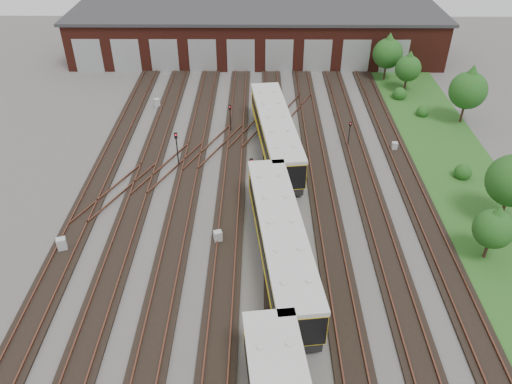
{
  "coord_description": "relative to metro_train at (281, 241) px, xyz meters",
  "views": [
    {
      "loc": [
        0.45,
        -29.46,
        25.18
      ],
      "look_at": [
        0.21,
        3.43,
        2.0
      ],
      "focal_mm": 35.0,
      "sensor_mm": 36.0,
      "label": 1
    }
  ],
  "objects": [
    {
      "name": "tree_0",
      "position": [
        14.46,
        34.18,
        1.85
      ],
      "size": [
        3.69,
        3.69,
        6.11
      ],
      "color": "#342017",
      "rests_on": "ground"
    },
    {
      "name": "tree_1",
      "position": [
        16.27,
        30.66,
        1.19
      ],
      "size": [
        3.07,
        3.07,
        5.09
      ],
      "color": "#342017",
      "rests_on": "ground"
    },
    {
      "name": "signal_mast_1",
      "position": [
        -2.22,
        8.8,
        0.14
      ],
      "size": [
        0.29,
        0.28,
        3.49
      ],
      "rotation": [
        0.0,
        0.0,
        0.34
      ],
      "color": "black",
      "rests_on": "ground"
    },
    {
      "name": "ground",
      "position": [
        -2.0,
        2.64,
        -2.08
      ],
      "size": [
        120.0,
        120.0,
        0.0
      ],
      "primitive_type": "plane",
      "color": "#423F3D",
      "rests_on": "ground"
    },
    {
      "name": "bush_0",
      "position": [
        16.99,
        11.39,
        -1.3
      ],
      "size": [
        1.54,
        1.54,
        1.54
      ],
      "primitive_type": "sphere",
      "color": "#164413",
      "rests_on": "ground"
    },
    {
      "name": "bush_1",
      "position": [
        15.12,
        28.46,
        -1.26
      ],
      "size": [
        1.62,
        1.62,
        1.62
      ],
      "primitive_type": "sphere",
      "color": "#164413",
      "rests_on": "ground"
    },
    {
      "name": "tree_2",
      "position": [
        20.44,
        22.41,
        2.12
      ],
      "size": [
        3.94,
        3.94,
        6.53
      ],
      "color": "#342017",
      "rests_on": "ground"
    },
    {
      "name": "track_network",
      "position": [
        -2.17,
        3.23,
        -1.97
      ],
      "size": [
        30.4,
        70.0,
        0.33
      ],
      "color": "black",
      "rests_on": "ground"
    },
    {
      "name": "relay_cabinet_4",
      "position": [
        11.86,
        16.23,
        -1.63
      ],
      "size": [
        0.55,
        0.47,
        0.89
      ],
      "primitive_type": "cube",
      "rotation": [
        0.0,
        0.0,
        0.04
      ],
      "color": "#B0B3B6",
      "rests_on": "ground"
    },
    {
      "name": "relay_cabinet_2",
      "position": [
        -4.67,
        2.25,
        -1.57
      ],
      "size": [
        0.73,
        0.67,
        1.01
      ],
      "primitive_type": "cube",
      "rotation": [
        0.0,
        0.0,
        0.32
      ],
      "color": "#B0B3B6",
      "rests_on": "ground"
    },
    {
      "name": "signal_mast_2",
      "position": [
        -4.57,
        20.0,
        -0.12
      ],
      "size": [
        0.27,
        0.26,
        3.06
      ],
      "rotation": [
        0.0,
        0.0,
        -0.21
      ],
      "color": "black",
      "rests_on": "ground"
    },
    {
      "name": "maintenance_shed",
      "position": [
        -2.01,
        42.62,
        1.13
      ],
      "size": [
        51.0,
        12.5,
        6.35
      ],
      "color": "#4B1B12",
      "rests_on": "ground"
    },
    {
      "name": "relay_cabinet_0",
      "position": [
        -16.24,
        1.19,
        -1.51
      ],
      "size": [
        0.82,
        0.75,
        1.12
      ],
      "primitive_type": "cube",
      "rotation": [
        0.0,
        0.0,
        0.34
      ],
      "color": "#B0B3B6",
      "rests_on": "ground"
    },
    {
      "name": "signal_mast_3",
      "position": [
        7.36,
        16.88,
        -0.29
      ],
      "size": [
        0.23,
        0.22,
        2.79
      ],
      "rotation": [
        0.0,
        0.0,
        -0.11
      ],
      "color": "black",
      "rests_on": "ground"
    },
    {
      "name": "signal_mast_0",
      "position": [
        -9.13,
        13.02,
        0.23
      ],
      "size": [
        0.31,
        0.29,
        3.62
      ],
      "rotation": [
        0.0,
        0.0,
        0.23
      ],
      "color": "black",
      "rests_on": "ground"
    },
    {
      "name": "tree_3",
      "position": [
        15.09,
        0.67,
        0.98
      ],
      "size": [
        2.87,
        2.87,
        4.76
      ],
      "color": "#342017",
      "rests_on": "ground"
    },
    {
      "name": "grass_verge",
      "position": [
        17.0,
        12.64,
        -2.05
      ],
      "size": [
        8.0,
        55.0,
        0.05
      ],
      "primitive_type": "cube",
      "color": "#24531B",
      "rests_on": "ground"
    },
    {
      "name": "relay_cabinet_3",
      "position": [
        1.49,
        18.47,
        -1.58
      ],
      "size": [
        0.72,
        0.66,
        0.98
      ],
      "primitive_type": "cube",
      "rotation": [
        0.0,
        0.0,
        -0.34
      ],
      "color": "#B0B3B6",
      "rests_on": "ground"
    },
    {
      "name": "relay_cabinet_1",
      "position": [
        -13.35,
        25.9,
        -1.56
      ],
      "size": [
        0.77,
        0.71,
        1.03
      ],
      "primitive_type": "cube",
      "rotation": [
        0.0,
        0.0,
        0.39
      ],
      "color": "#B0B3B6",
      "rests_on": "ground"
    },
    {
      "name": "metro_train",
      "position": [
        0.0,
        0.0,
        0.0
      ],
      "size": [
        4.94,
        48.73,
        3.41
      ],
      "rotation": [
        0.0,
        0.0,
        0.12
      ],
      "color": "black",
      "rests_on": "ground"
    },
    {
      "name": "bush_2",
      "position": [
        16.68,
        23.94,
        -1.39
      ],
      "size": [
        1.38,
        1.38,
        1.38
      ],
      "primitive_type": "sphere",
      "color": "#164413",
      "rests_on": "ground"
    }
  ]
}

